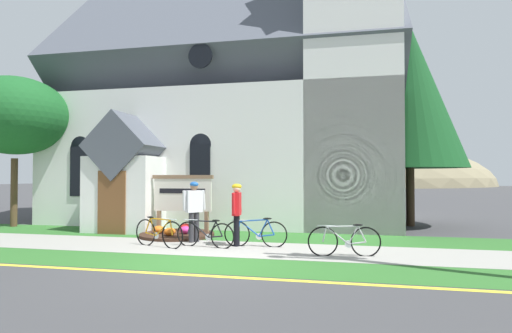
# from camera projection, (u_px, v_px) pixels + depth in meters

# --- Properties ---
(ground) EXTENTS (140.00, 140.00, 0.00)m
(ground) POSITION_uv_depth(u_px,v_px,m) (242.00, 237.00, 12.87)
(ground) COLOR #3D3D3F
(sidewalk_slab) EXTENTS (32.00, 2.28, 0.01)m
(sidewalk_slab) POSITION_uv_depth(u_px,v_px,m) (158.00, 246.00, 11.20)
(sidewalk_slab) COLOR #99968E
(sidewalk_slab) RESTS_ON ground
(grass_verge) EXTENTS (32.00, 1.62, 0.01)m
(grass_verge) POSITION_uv_depth(u_px,v_px,m) (121.00, 260.00, 9.30)
(grass_verge) COLOR #2D6628
(grass_verge) RESTS_ON ground
(church_lawn) EXTENTS (24.00, 2.20, 0.01)m
(church_lawn) POSITION_uv_depth(u_px,v_px,m) (189.00, 234.00, 13.39)
(church_lawn) COLOR #2D6628
(church_lawn) RESTS_ON ground
(curb_paint_stripe) EXTENTS (28.00, 0.16, 0.01)m
(curb_paint_stripe) POSITION_uv_depth(u_px,v_px,m) (96.00, 270.00, 8.36)
(curb_paint_stripe) COLOR yellow
(curb_paint_stripe) RESTS_ON ground
(church_building) EXTENTS (14.41, 11.17, 13.85)m
(church_building) POSITION_uv_depth(u_px,v_px,m) (243.00, 113.00, 18.69)
(church_building) COLOR white
(church_building) RESTS_ON ground
(church_sign) EXTENTS (2.10, 0.17, 1.96)m
(church_sign) POSITION_uv_depth(u_px,v_px,m) (183.00, 195.00, 13.42)
(church_sign) COLOR #7F6047
(church_sign) RESTS_ON ground
(flower_bed) EXTENTS (2.37, 2.37, 0.34)m
(flower_bed) POSITION_uv_depth(u_px,v_px,m) (177.00, 234.00, 12.96)
(flower_bed) COLOR #382319
(flower_bed) RESTS_ON ground
(bicycle_black) EXTENTS (1.66, 0.62, 0.83)m
(bicycle_black) POSITION_uv_depth(u_px,v_px,m) (159.00, 233.00, 11.03)
(bicycle_black) COLOR black
(bicycle_black) RESTS_ON ground
(bicycle_white) EXTENTS (1.75, 0.13, 0.82)m
(bicycle_white) POSITION_uv_depth(u_px,v_px,m) (256.00, 233.00, 11.05)
(bicycle_white) COLOR black
(bicycle_white) RESTS_ON ground
(bicycle_silver) EXTENTS (1.74, 0.30, 0.80)m
(bicycle_silver) POSITION_uv_depth(u_px,v_px,m) (345.00, 241.00, 9.76)
(bicycle_silver) COLOR black
(bicycle_silver) RESTS_ON ground
(bicycle_yellow) EXTENTS (1.73, 0.33, 0.78)m
(bicycle_yellow) POSITION_uv_depth(u_px,v_px,m) (205.00, 234.00, 10.97)
(bicycle_yellow) COLOR black
(bicycle_yellow) RESTS_ON ground
(cyclist_in_yellow_jersey) EXTENTS (0.30, 0.76, 1.72)m
(cyclist_in_yellow_jersey) POSITION_uv_depth(u_px,v_px,m) (237.00, 209.00, 11.17)
(cyclist_in_yellow_jersey) COLOR black
(cyclist_in_yellow_jersey) RESTS_ON ground
(cyclist_in_orange_jersey) EXTENTS (0.53, 0.56, 1.76)m
(cyclist_in_orange_jersey) POSITION_uv_depth(u_px,v_px,m) (194.00, 206.00, 11.82)
(cyclist_in_orange_jersey) COLOR #2D2D33
(cyclist_in_orange_jersey) RESTS_ON ground
(roadside_conifer) EXTENTS (4.23, 4.23, 7.92)m
(roadside_conifer) POSITION_uv_depth(u_px,v_px,m) (409.00, 95.00, 15.72)
(roadside_conifer) COLOR #3D2D1E
(roadside_conifer) RESTS_ON ground
(yard_deciduous_tree) EXTENTS (4.02, 4.02, 5.71)m
(yard_deciduous_tree) POSITION_uv_depth(u_px,v_px,m) (15.00, 116.00, 15.53)
(yard_deciduous_tree) COLOR #4C3823
(yard_deciduous_tree) RESTS_ON ground
(distant_hill) EXTENTS (88.20, 48.58, 21.58)m
(distant_hill) POSITION_uv_depth(u_px,v_px,m) (258.00, 185.00, 83.30)
(distant_hill) COLOR #847A5B
(distant_hill) RESTS_ON ground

